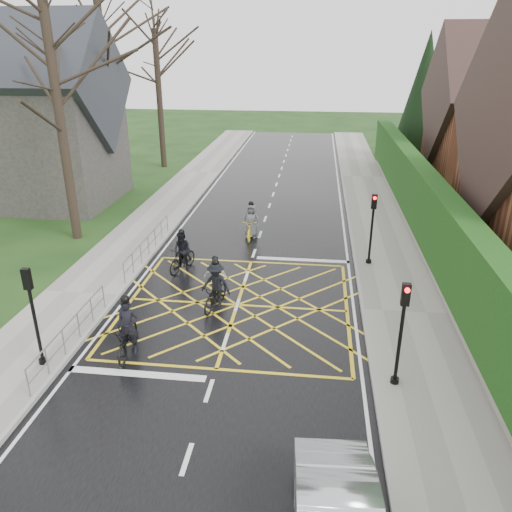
% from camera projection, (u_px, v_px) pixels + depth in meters
% --- Properties ---
extents(ground, '(120.00, 120.00, 0.00)m').
position_uv_depth(ground, '(237.00, 305.00, 18.37)').
color(ground, black).
rests_on(ground, ground).
extents(road, '(9.00, 80.00, 0.01)m').
position_uv_depth(road, '(237.00, 305.00, 18.36)').
color(road, black).
rests_on(road, ground).
extents(sidewalk_right, '(3.00, 80.00, 0.15)m').
position_uv_depth(sidewalk_right, '(404.00, 313.00, 17.67)').
color(sidewalk_right, gray).
rests_on(sidewalk_right, ground).
extents(sidewalk_left, '(3.00, 80.00, 0.15)m').
position_uv_depth(sidewalk_left, '(82.00, 294.00, 19.00)').
color(sidewalk_left, gray).
rests_on(sidewalk_left, ground).
extents(stone_wall, '(0.50, 38.00, 0.70)m').
position_uv_depth(stone_wall, '(424.00, 246.00, 22.86)').
color(stone_wall, slate).
rests_on(stone_wall, ground).
extents(hedge, '(0.90, 38.00, 2.80)m').
position_uv_depth(hedge, '(429.00, 209.00, 22.18)').
color(hedge, '#14390F').
rests_on(hedge, stone_wall).
extents(house_far, '(9.80, 8.80, 10.30)m').
position_uv_depth(house_far, '(511.00, 122.00, 31.50)').
color(house_far, brown).
rests_on(house_far, ground).
extents(conifer, '(4.60, 4.60, 10.00)m').
position_uv_depth(conifer, '(423.00, 99.00, 39.02)').
color(conifer, black).
rests_on(conifer, ground).
extents(church, '(8.80, 7.80, 11.00)m').
position_uv_depth(church, '(38.00, 119.00, 28.93)').
color(church, '#2D2B28').
rests_on(church, ground).
extents(tree_near, '(9.24, 9.24, 11.44)m').
position_uv_depth(tree_near, '(52.00, 68.00, 21.78)').
color(tree_near, black).
rests_on(tree_near, ground).
extents(tree_mid, '(10.08, 10.08, 12.48)m').
position_uv_depth(tree_mid, '(102.00, 49.00, 28.93)').
color(tree_mid, black).
rests_on(tree_mid, ground).
extents(tree_far, '(8.40, 8.40, 10.40)m').
position_uv_depth(tree_far, '(157.00, 70.00, 36.73)').
color(tree_far, black).
rests_on(tree_far, ground).
extents(railing_south, '(0.05, 5.04, 1.03)m').
position_uv_depth(railing_south, '(70.00, 328.00, 15.38)').
color(railing_south, slate).
rests_on(railing_south, ground).
extents(railing_north, '(0.05, 6.04, 1.03)m').
position_uv_depth(railing_north, '(148.00, 241.00, 22.24)').
color(railing_north, slate).
rests_on(railing_north, ground).
extents(traffic_light_ne, '(0.24, 0.31, 3.21)m').
position_uv_depth(traffic_light_ne, '(372.00, 230.00, 20.99)').
color(traffic_light_ne, black).
rests_on(traffic_light_ne, ground).
extents(traffic_light_se, '(0.24, 0.31, 3.21)m').
position_uv_depth(traffic_light_se, '(400.00, 336.00, 13.31)').
color(traffic_light_se, black).
rests_on(traffic_light_se, ground).
extents(traffic_light_sw, '(0.24, 0.31, 3.21)m').
position_uv_depth(traffic_light_sw, '(35.00, 318.00, 14.17)').
color(traffic_light_sw, black).
rests_on(traffic_light_sw, ground).
extents(cyclist_rear, '(0.93, 2.11, 1.99)m').
position_uv_depth(cyclist_rear, '(128.00, 335.00, 15.23)').
color(cyclist_rear, black).
rests_on(cyclist_rear, ground).
extents(cyclist_back, '(1.11, 1.92, 1.85)m').
position_uv_depth(cyclist_back, '(182.00, 255.00, 20.94)').
color(cyclist_back, black).
rests_on(cyclist_back, ground).
extents(cyclist_mid, '(1.22, 2.02, 1.87)m').
position_uv_depth(cyclist_mid, '(216.00, 290.00, 18.01)').
color(cyclist_mid, black).
rests_on(cyclist_mid, ground).
extents(cyclist_front, '(0.90, 1.66, 1.65)m').
position_uv_depth(cyclist_front, '(215.00, 282.00, 18.78)').
color(cyclist_front, black).
rests_on(cyclist_front, ground).
extents(cyclist_lead, '(0.84, 1.93, 1.87)m').
position_uv_depth(cyclist_lead, '(251.00, 225.00, 24.59)').
color(cyclist_lead, yellow).
rests_on(cyclist_lead, ground).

